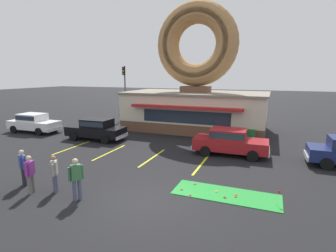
{
  "coord_description": "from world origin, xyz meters",
  "views": [
    {
      "loc": [
        4.24,
        -8.52,
        4.86
      ],
      "look_at": [
        -1.15,
        5.0,
        2.0
      ],
      "focal_mm": 28.0,
      "sensor_mm": 36.0,
      "label": 1
    }
  ],
  "objects_px": {
    "pedestrian_clipboard_woman": "(30,173)",
    "traffic_light_pole": "(125,85)",
    "car_black": "(96,128)",
    "pedestrian_hooded_kid": "(76,177)",
    "car_red": "(230,141)",
    "pedestrian_blue_sweater_man": "(23,166)",
    "trash_bin": "(251,136)",
    "car_white": "(34,122)",
    "putting_flag_pin": "(278,194)",
    "pedestrian_leather_jacket_man": "(54,172)",
    "golf_ball": "(209,194)"
  },
  "relations": [
    {
      "from": "putting_flag_pin",
      "to": "pedestrian_blue_sweater_man",
      "type": "xyz_separation_m",
      "value": [
        -10.46,
        -2.25,
        0.47
      ]
    },
    {
      "from": "trash_bin",
      "to": "car_red",
      "type": "bearing_deg",
      "value": -106.54
    },
    {
      "from": "pedestrian_hooded_kid",
      "to": "traffic_light_pole",
      "type": "xyz_separation_m",
      "value": [
        -8.56,
        18.03,
        2.76
      ]
    },
    {
      "from": "car_white",
      "to": "pedestrian_clipboard_woman",
      "type": "relative_size",
      "value": 2.85
    },
    {
      "from": "golf_ball",
      "to": "pedestrian_blue_sweater_man",
      "type": "relative_size",
      "value": 0.03
    },
    {
      "from": "car_red",
      "to": "pedestrian_clipboard_woman",
      "type": "relative_size",
      "value": 2.85
    },
    {
      "from": "pedestrian_blue_sweater_man",
      "to": "trash_bin",
      "type": "bearing_deg",
      "value": 52.5
    },
    {
      "from": "trash_bin",
      "to": "car_white",
      "type": "bearing_deg",
      "value": -170.06
    },
    {
      "from": "car_white",
      "to": "pedestrian_leather_jacket_man",
      "type": "relative_size",
      "value": 2.91
    },
    {
      "from": "pedestrian_clipboard_woman",
      "to": "golf_ball",
      "type": "bearing_deg",
      "value": 20.14
    },
    {
      "from": "car_black",
      "to": "pedestrian_leather_jacket_man",
      "type": "relative_size",
      "value": 2.92
    },
    {
      "from": "car_white",
      "to": "trash_bin",
      "type": "bearing_deg",
      "value": 9.94
    },
    {
      "from": "pedestrian_blue_sweater_man",
      "to": "pedestrian_leather_jacket_man",
      "type": "height_order",
      "value": "pedestrian_blue_sweater_man"
    },
    {
      "from": "putting_flag_pin",
      "to": "car_red",
      "type": "relative_size",
      "value": 0.12
    },
    {
      "from": "pedestrian_leather_jacket_man",
      "to": "car_black",
      "type": "bearing_deg",
      "value": 116.04
    },
    {
      "from": "golf_ball",
      "to": "pedestrian_leather_jacket_man",
      "type": "bearing_deg",
      "value": -161.14
    },
    {
      "from": "golf_ball",
      "to": "pedestrian_leather_jacket_man",
      "type": "xyz_separation_m",
      "value": [
        -6.1,
        -2.09,
        0.82
      ]
    },
    {
      "from": "putting_flag_pin",
      "to": "pedestrian_leather_jacket_man",
      "type": "xyz_separation_m",
      "value": [
        -8.69,
        -2.22,
        0.43
      ]
    },
    {
      "from": "car_red",
      "to": "pedestrian_leather_jacket_man",
      "type": "xyz_separation_m",
      "value": [
        -5.99,
        -8.01,
        -0.0
      ]
    },
    {
      "from": "golf_ball",
      "to": "car_red",
      "type": "relative_size",
      "value": 0.01
    },
    {
      "from": "pedestrian_clipboard_woman",
      "to": "pedestrian_leather_jacket_man",
      "type": "bearing_deg",
      "value": 28.74
    },
    {
      "from": "pedestrian_clipboard_woman",
      "to": "traffic_light_pole",
      "type": "relative_size",
      "value": 0.28
    },
    {
      "from": "pedestrian_hooded_kid",
      "to": "putting_flag_pin",
      "type": "bearing_deg",
      "value": 18.74
    },
    {
      "from": "car_black",
      "to": "trash_bin",
      "type": "relative_size",
      "value": 4.75
    },
    {
      "from": "pedestrian_blue_sweater_man",
      "to": "pedestrian_hooded_kid",
      "type": "height_order",
      "value": "pedestrian_hooded_kid"
    },
    {
      "from": "car_black",
      "to": "pedestrian_hooded_kid",
      "type": "height_order",
      "value": "pedestrian_hooded_kid"
    },
    {
      "from": "car_white",
      "to": "pedestrian_leather_jacket_man",
      "type": "bearing_deg",
      "value": -38.18
    },
    {
      "from": "golf_ball",
      "to": "pedestrian_hooded_kid",
      "type": "xyz_separation_m",
      "value": [
        -4.73,
        -2.34,
        0.9
      ]
    },
    {
      "from": "pedestrian_blue_sweater_man",
      "to": "pedestrian_hooded_kid",
      "type": "distance_m",
      "value": 3.15
    },
    {
      "from": "traffic_light_pole",
      "to": "pedestrian_blue_sweater_man",
      "type": "bearing_deg",
      "value": -73.08
    },
    {
      "from": "traffic_light_pole",
      "to": "car_red",
      "type": "bearing_deg",
      "value": -36.55
    },
    {
      "from": "golf_ball",
      "to": "pedestrian_clipboard_woman",
      "type": "bearing_deg",
      "value": -159.86
    },
    {
      "from": "pedestrian_blue_sweater_man",
      "to": "golf_ball",
      "type": "bearing_deg",
      "value": 15.01
    },
    {
      "from": "putting_flag_pin",
      "to": "pedestrian_leather_jacket_man",
      "type": "height_order",
      "value": "pedestrian_leather_jacket_man"
    },
    {
      "from": "trash_bin",
      "to": "putting_flag_pin",
      "type": "bearing_deg",
      "value": -79.59
    },
    {
      "from": "trash_bin",
      "to": "traffic_light_pole",
      "type": "height_order",
      "value": "traffic_light_pole"
    },
    {
      "from": "putting_flag_pin",
      "to": "car_red",
      "type": "height_order",
      "value": "car_red"
    },
    {
      "from": "pedestrian_blue_sweater_man",
      "to": "traffic_light_pole",
      "type": "bearing_deg",
      "value": 106.92
    },
    {
      "from": "pedestrian_leather_jacket_man",
      "to": "pedestrian_clipboard_woman",
      "type": "relative_size",
      "value": 0.98
    },
    {
      "from": "car_black",
      "to": "pedestrian_leather_jacket_man",
      "type": "distance_m",
      "value": 9.04
    },
    {
      "from": "traffic_light_pole",
      "to": "golf_ball",
      "type": "bearing_deg",
      "value": -49.73
    },
    {
      "from": "pedestrian_clipboard_woman",
      "to": "trash_bin",
      "type": "height_order",
      "value": "pedestrian_clipboard_woman"
    },
    {
      "from": "putting_flag_pin",
      "to": "pedestrian_clipboard_woman",
      "type": "relative_size",
      "value": 0.34
    },
    {
      "from": "car_red",
      "to": "pedestrian_blue_sweater_man",
      "type": "bearing_deg",
      "value": -134.02
    },
    {
      "from": "pedestrian_clipboard_woman",
      "to": "car_black",
      "type": "bearing_deg",
      "value": 110.02
    },
    {
      "from": "car_black",
      "to": "golf_ball",
      "type": "bearing_deg",
      "value": -30.94
    },
    {
      "from": "car_black",
      "to": "traffic_light_pole",
      "type": "height_order",
      "value": "traffic_light_pole"
    },
    {
      "from": "pedestrian_blue_sweater_man",
      "to": "pedestrian_leather_jacket_man",
      "type": "xyz_separation_m",
      "value": [
        1.77,
        0.03,
        -0.04
      ]
    },
    {
      "from": "car_red",
      "to": "traffic_light_pole",
      "type": "distance_m",
      "value": 16.65
    },
    {
      "from": "golf_ball",
      "to": "car_white",
      "type": "relative_size",
      "value": 0.01
    }
  ]
}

